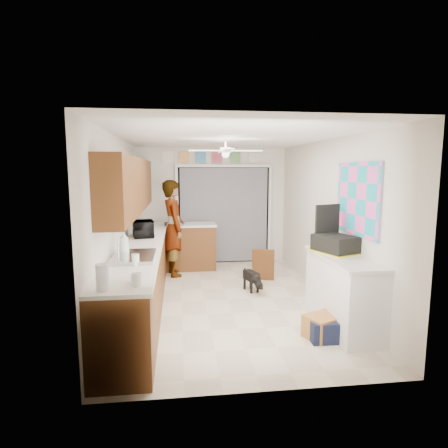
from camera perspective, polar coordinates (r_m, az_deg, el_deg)
name	(u,v)px	position (r m, az deg, el deg)	size (l,w,h in m)	color
floor	(227,300)	(6.01, 0.47, -11.46)	(5.00, 5.00, 0.00)	beige
ceiling	(227,138)	(5.69, 0.50, 13.01)	(5.00, 5.00, 0.00)	white
wall_back	(212,206)	(8.19, -1.78, 2.75)	(3.20, 3.20, 0.00)	silver
wall_front	(264,259)	(3.29, 6.15, -5.35)	(3.20, 3.20, 0.00)	silver
wall_left	(120,223)	(5.74, -15.57, 0.16)	(5.00, 5.00, 0.00)	silver
wall_right	(327,220)	(6.13, 15.48, 0.66)	(5.00, 5.00, 0.00)	silver
left_base_cabinets	(142,275)	(5.86, -12.35, -7.56)	(0.60, 4.80, 0.90)	brown
left_countertop	(142,244)	(5.75, -12.39, -3.05)	(0.62, 4.80, 0.04)	white
upper_cabinets	(131,185)	(5.87, -13.93, 5.78)	(0.32, 4.00, 0.80)	brown
sink_basin	(134,257)	(4.77, -13.52, -4.94)	(0.50, 0.76, 0.06)	silver
faucet	(118,250)	(4.78, -15.82, -3.84)	(0.03, 0.03, 0.22)	silver
peninsula_base	(191,247)	(7.78, -5.10, -3.52)	(1.00, 0.60, 0.90)	brown
peninsula_top	(190,225)	(7.70, -5.14, -0.09)	(1.04, 0.64, 0.04)	white
back_opening_recess	(224,215)	(8.21, -0.02, 1.36)	(2.00, 0.06, 2.10)	black
curtain_panel	(224,215)	(8.17, 0.02, 1.33)	(1.90, 0.03, 2.05)	gray
door_trim_left	(177,216)	(8.12, -7.16, 1.22)	(0.06, 0.04, 2.10)	white
door_trim_right	(270,215)	(8.36, 6.97, 1.43)	(0.06, 0.04, 2.10)	white
door_trim_head	(224,166)	(8.12, 0.01, 8.86)	(2.10, 0.04, 0.06)	white
header_frame_0	(184,157)	(8.10, -6.09, 10.09)	(0.22, 0.02, 0.22)	#EFA84F
header_frame_1	(201,157)	(8.11, -3.58, 10.11)	(0.22, 0.02, 0.22)	#478ABE
header_frame_2	(217,157)	(8.14, -1.08, 10.12)	(0.22, 0.02, 0.22)	#C2485C
header_frame_3	(235,157)	(8.19, 1.75, 10.11)	(0.22, 0.02, 0.22)	#68A35D
header_frame_4	(254,158)	(8.26, 4.53, 10.07)	(0.22, 0.02, 0.22)	silver
route66_sign	(167,157)	(8.10, -8.61, 10.04)	(0.22, 0.02, 0.26)	silver
right_counter_base	(343,293)	(5.13, 17.68, -10.04)	(0.50, 1.40, 0.90)	white
right_counter_top	(344,258)	(5.00, 17.80, -4.92)	(0.54, 1.44, 0.04)	white
abstract_painting	(357,199)	(5.18, 19.65, 3.61)	(0.03, 1.15, 0.95)	#FF5DBB
ceiling_fan	(226,151)	(5.87, 0.24, 11.10)	(1.14, 1.14, 0.24)	white
microwave	(143,229)	(6.27, -12.18, -0.72)	(0.47, 0.32, 0.26)	black
soap_bottle	(124,242)	(4.98, -14.98, -2.73)	(0.12, 0.12, 0.32)	silver
cup	(136,278)	(3.77, -13.24, -7.99)	(0.11, 0.11, 0.09)	white
jar_a	(137,280)	(3.64, -13.12, -8.25)	(0.09, 0.09, 0.13)	silver
jar_b	(135,260)	(4.42, -13.34, -5.30)	(0.09, 0.09, 0.13)	silver
paper_towel_roll	(102,277)	(3.57, -18.05, -7.75)	(0.11, 0.11, 0.25)	white
suitcase	(335,244)	(5.18, 16.58, -2.92)	(0.40, 0.53, 0.23)	black
suitcase_rim	(335,252)	(5.20, 16.53, -4.11)	(0.44, 0.58, 0.02)	yellow
suitcase_lid	(327,222)	(5.40, 15.47, 0.26)	(0.42, 0.03, 0.50)	black
cardboard_box	(324,326)	(4.87, 14.99, -14.81)	(0.44, 0.33, 0.28)	#A16B32
navy_crate	(326,329)	(4.83, 15.26, -15.21)	(0.41, 0.34, 0.25)	black
cabinet_door_panel	(263,265)	(6.94, 5.99, -6.20)	(0.41, 0.03, 0.61)	brown
man	(173,228)	(7.25, -7.73, -0.62)	(0.67, 0.44, 1.84)	white
dog	(251,280)	(6.40, 4.15, -8.50)	(0.21, 0.48, 0.38)	black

